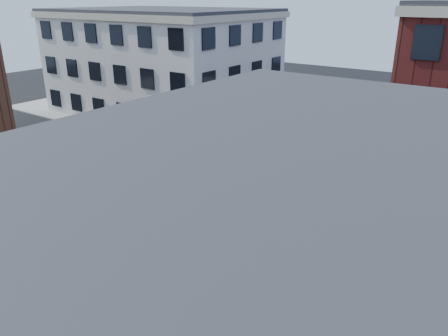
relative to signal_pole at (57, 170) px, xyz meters
The scene contains 8 objects.
ground 9.90m from the signal_pole, 44.81° to the left, with size 120.00×120.00×0.00m, color black.
sidewalk_nw 31.27m from the signal_pole, 117.29° to the left, with size 30.00×30.00×0.15m, color gray.
building_nw 25.92m from the signal_pole, 118.43° to the left, with size 22.00×16.00×11.00m, color beige.
tree_near 21.94m from the signal_pole, 49.38° to the left, with size 2.69×2.69×4.49m.
tree_far 26.78m from the signal_pole, 57.77° to the left, with size 2.43×2.43×4.07m.
signal_pole is the anchor object (origin of this frame).
box_truck 17.01m from the signal_pole, 12.05° to the left, with size 7.98×3.35×3.52m.
traffic_cone 2.90m from the signal_pole, 43.69° to the left, with size 0.49×0.49×0.68m.
Camera 1 is at (15.46, -20.54, 12.57)m, focal length 35.00 mm.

